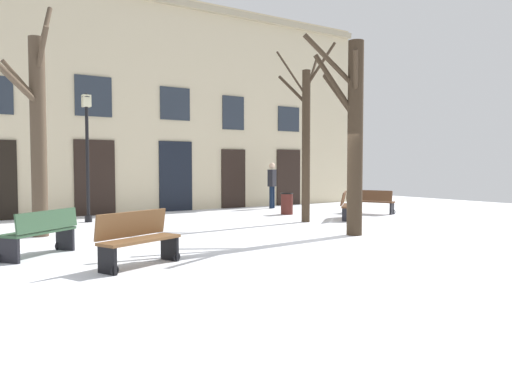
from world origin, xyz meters
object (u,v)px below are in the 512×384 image
(tree_near_facade, at_px, (353,131))
(tree_right_of_center, at_px, (306,138))
(tree_center, at_px, (38,128))
(streetlamp, at_px, (87,143))
(bench_by_litter_bin, at_px, (347,205))
(litter_bin, at_px, (287,204))
(person_strolling, at_px, (272,183))
(bench_near_center_tree, at_px, (138,239))
(bench_facing_shops, at_px, (370,201))
(bench_back_to_back_left, at_px, (41,232))

(tree_near_facade, distance_m, tree_right_of_center, 3.03)
(tree_center, distance_m, tree_right_of_center, 7.49)
(tree_right_of_center, relative_size, streetlamp, 1.38)
(tree_center, bearing_deg, tree_right_of_center, -8.27)
(tree_center, xyz_separation_m, bench_by_litter_bin, (9.02, -1.22, -2.17))
(litter_bin, height_order, person_strolling, person_strolling)
(litter_bin, relative_size, bench_near_center_tree, 0.48)
(tree_right_of_center, bearing_deg, bench_facing_shops, 12.48)
(tree_near_facade, relative_size, tree_center, 0.84)
(streetlamp, xyz_separation_m, bench_near_center_tree, (-1.03, -7.26, -1.92))
(tree_near_facade, height_order, tree_right_of_center, tree_right_of_center)
(litter_bin, xyz_separation_m, bench_facing_shops, (2.73, -1.36, 0.06))
(bench_facing_shops, bearing_deg, tree_right_of_center, 78.07)
(bench_back_to_back_left, relative_size, bench_facing_shops, 0.88)
(litter_bin, xyz_separation_m, person_strolling, (0.98, 2.32, 0.66))
(tree_center, distance_m, person_strolling, 10.03)
(tree_center, height_order, bench_by_litter_bin, tree_center)
(person_strolling, bearing_deg, bench_facing_shops, -93.67)
(bench_back_to_back_left, relative_size, bench_near_center_tree, 0.95)
(streetlamp, bearing_deg, bench_by_litter_bin, -27.22)
(bench_by_litter_bin, bearing_deg, tree_right_of_center, 131.29)
(bench_by_litter_bin, bearing_deg, tree_center, 128.80)
(tree_right_of_center, relative_size, bench_back_to_back_left, 3.56)
(tree_center, xyz_separation_m, litter_bin, (8.32, 1.09, -2.24))
(streetlamp, bearing_deg, person_strolling, 6.98)
(bench_by_litter_bin, bearing_deg, streetlamp, 109.30)
(tree_near_facade, relative_size, person_strolling, 2.64)
(streetlamp, xyz_separation_m, bench_facing_shops, (9.25, -2.76, -1.95))
(bench_back_to_back_left, bearing_deg, tree_near_facade, 133.21)
(tree_center, height_order, streetlamp, tree_center)
(tree_near_facade, relative_size, tree_right_of_center, 0.90)
(bench_near_center_tree, height_order, bench_facing_shops, bench_near_center_tree)
(streetlamp, bearing_deg, tree_center, -125.84)
(tree_center, distance_m, bench_facing_shops, 11.26)
(bench_back_to_back_left, xyz_separation_m, bench_facing_shops, (11.50, 2.60, -0.01))
(bench_back_to_back_left, bearing_deg, bench_near_center_tree, 84.86)
(streetlamp, height_order, bench_by_litter_bin, streetlamp)
(tree_near_facade, bearing_deg, litter_bin, 70.79)
(bench_facing_shops, bearing_deg, person_strolling, 0.94)
(litter_bin, bearing_deg, bench_by_litter_bin, -73.11)
(bench_near_center_tree, xyz_separation_m, person_strolling, (8.54, 8.18, 0.56))
(streetlamp, bearing_deg, bench_near_center_tree, -98.11)
(tree_center, height_order, bench_facing_shops, tree_center)
(streetlamp, height_order, bench_facing_shops, streetlamp)
(tree_center, bearing_deg, bench_near_center_tree, -80.89)
(tree_right_of_center, height_order, person_strolling, tree_right_of_center)
(bench_near_center_tree, bearing_deg, tree_center, 76.69)
(tree_near_facade, height_order, person_strolling, tree_near_facade)
(streetlamp, bearing_deg, tree_near_facade, -53.72)
(tree_right_of_center, height_order, bench_back_to_back_left, tree_right_of_center)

